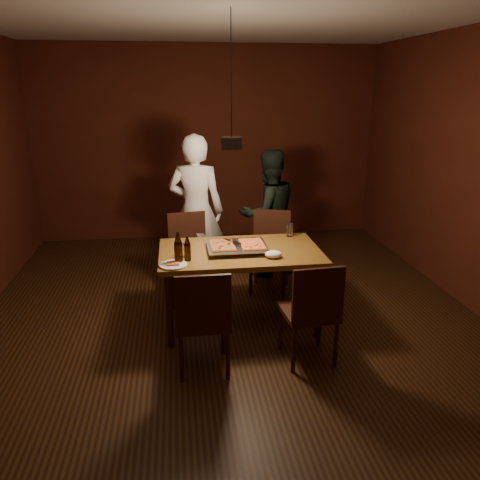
{
  "coord_description": "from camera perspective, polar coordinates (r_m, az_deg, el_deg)",
  "views": [
    {
      "loc": [
        -0.47,
        -4.0,
        2.2
      ],
      "look_at": [
        0.08,
        0.09,
        0.85
      ],
      "focal_mm": 35.0,
      "sensor_mm": 36.0,
      "label": 1
    }
  ],
  "objects": [
    {
      "name": "pizza_tray",
      "position": [
        4.36,
        -0.39,
        -0.96
      ],
      "size": [
        0.57,
        0.47,
        0.05
      ],
      "primitive_type": "cube",
      "rotation": [
        0.0,
        0.0,
        -0.04
      ],
      "color": "silver",
      "rests_on": "dining_table"
    },
    {
      "name": "plate_slice",
      "position": [
        4.03,
        -8.15,
        -3.01
      ],
      "size": [
        0.24,
        0.24,
        0.03
      ],
      "color": "white",
      "rests_on": "dining_table"
    },
    {
      "name": "water_glass_left",
      "position": [
        4.22,
        -6.85,
        -1.26
      ],
      "size": [
        0.07,
        0.07,
        0.12
      ],
      "primitive_type": "cylinder",
      "color": "silver",
      "rests_on": "dining_table"
    },
    {
      "name": "chair_near_left",
      "position": [
        3.67,
        -4.54,
        -8.87
      ],
      "size": [
        0.42,
        0.42,
        0.49
      ],
      "rotation": [
        0.0,
        0.0,
        0.0
      ],
      "color": "#38190F",
      "rests_on": "floor"
    },
    {
      "name": "beer_bottle_a",
      "position": [
        4.05,
        -7.53,
        -0.97
      ],
      "size": [
        0.07,
        0.07,
        0.28
      ],
      "color": "black",
      "rests_on": "dining_table"
    },
    {
      "name": "chair_far_left",
      "position": [
        5.18,
        -6.22,
        -0.74
      ],
      "size": [
        0.49,
        0.49,
        0.49
      ],
      "rotation": [
        0.0,
        0.0,
        3.31
      ],
      "color": "#38190F",
      "rests_on": "floor"
    },
    {
      "name": "spatula",
      "position": [
        4.37,
        -0.51,
        -0.41
      ],
      "size": [
        0.21,
        0.25,
        0.04
      ],
      "primitive_type": null,
      "rotation": [
        0.0,
        0.0,
        0.58
      ],
      "color": "silver",
      "rests_on": "pizza_tray"
    },
    {
      "name": "dining_table",
      "position": [
        4.4,
        -0.0,
        -2.15
      ],
      "size": [
        1.5,
        0.9,
        0.75
      ],
      "color": "brown",
      "rests_on": "floor"
    },
    {
      "name": "beer_bottle_b",
      "position": [
        4.11,
        -6.42,
        -1.0
      ],
      "size": [
        0.06,
        0.06,
        0.23
      ],
      "color": "black",
      "rests_on": "dining_table"
    },
    {
      "name": "chair_far_right",
      "position": [
        5.26,
        3.74,
        -0.38
      ],
      "size": [
        0.53,
        0.53,
        0.49
      ],
      "rotation": [
        0.0,
        0.0,
        2.83
      ],
      "color": "#38190F",
      "rests_on": "floor"
    },
    {
      "name": "pendant_lamp",
      "position": [
        4.05,
        -1.03,
        11.89
      ],
      "size": [
        0.18,
        0.18,
        1.1
      ],
      "color": "black",
      "rests_on": "ceiling"
    },
    {
      "name": "pizza_cheese",
      "position": [
        4.37,
        1.5,
        -0.49
      ],
      "size": [
        0.22,
        0.35,
        0.02
      ],
      "primitive_type": "cube",
      "rotation": [
        0.0,
        0.0,
        0.02
      ],
      "color": "gold",
      "rests_on": "pizza_tray"
    },
    {
      "name": "water_glass_right",
      "position": [
        4.79,
        6.09,
        1.24
      ],
      "size": [
        0.07,
        0.07,
        0.14
      ],
      "primitive_type": "cylinder",
      "color": "silver",
      "rests_on": "dining_table"
    },
    {
      "name": "pizza_meat",
      "position": [
        4.34,
        -2.21,
        -0.6
      ],
      "size": [
        0.24,
        0.36,
        0.02
      ],
      "primitive_type": "cube",
      "rotation": [
        0.0,
        0.0,
        0.04
      ],
      "color": "maroon",
      "rests_on": "pizza_tray"
    },
    {
      "name": "diner_white",
      "position": [
        5.37,
        -5.37,
        3.63
      ],
      "size": [
        0.72,
        0.57,
        1.73
      ],
      "primitive_type": "imported",
      "rotation": [
        0.0,
        0.0,
        2.87
      ],
      "color": "white",
      "rests_on": "floor"
    },
    {
      "name": "diner_dark",
      "position": [
        5.61,
        3.46,
        3.23
      ],
      "size": [
        0.89,
        0.79,
        1.53
      ],
      "primitive_type": "imported",
      "rotation": [
        0.0,
        0.0,
        3.48
      ],
      "color": "black",
      "rests_on": "floor"
    },
    {
      "name": "room_shell",
      "position": [
        4.11,
        -1.01,
        6.88
      ],
      "size": [
        6.0,
        6.0,
        6.0
      ],
      "color": "#3D2510",
      "rests_on": "ground"
    },
    {
      "name": "napkin",
      "position": [
        4.18,
        4.1,
        -1.76
      ],
      "size": [
        0.15,
        0.12,
        0.06
      ],
      "primitive_type": "ellipsoid",
      "color": "white",
      "rests_on": "dining_table"
    },
    {
      "name": "chair_near_right",
      "position": [
        3.83,
        8.84,
        -7.84
      ],
      "size": [
        0.45,
        0.45,
        0.49
      ],
      "rotation": [
        0.0,
        0.0,
        0.08
      ],
      "color": "#38190F",
      "rests_on": "floor"
    }
  ]
}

